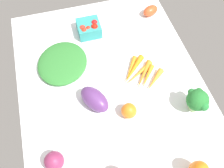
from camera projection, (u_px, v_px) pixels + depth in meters
tablecloth at (112, 88)px, 106.14cm from camera, size 104.00×76.00×2.00cm
carrot_bunch at (141, 74)px, 107.26cm from camera, size 19.56×19.07×2.66cm
broccoli_head at (198, 100)px, 94.25cm from camera, size 9.74×8.38×11.04cm
leafy_greens_clump at (62, 63)px, 109.39cm from camera, size 29.39×27.91×4.07cm
berry_basket at (89, 28)px, 118.84cm from camera, size 10.48×10.48×6.95cm
eggplant at (95, 99)px, 97.77cm from camera, size 15.36×13.30×7.56cm
heirloom_tomato_orange at (129, 111)px, 95.99cm from camera, size 6.02×6.02×6.02cm
red_onion_near_basket at (54, 161)px, 85.42cm from camera, size 6.82×6.82×6.82cm
roma_tomato at (150, 11)px, 126.04cm from camera, size 7.68×9.40×5.13cm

